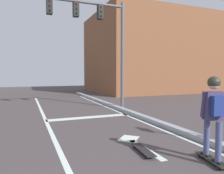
# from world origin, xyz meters

# --- Properties ---
(lane_line_center) EXTENTS (0.12, 20.00, 0.01)m
(lane_line_center) POSITION_xyz_m (-0.42, 6.00, 0.00)
(lane_line_center) COLOR silver
(lane_line_center) RESTS_ON ground
(lane_line_curbside) EXTENTS (0.12, 20.00, 0.01)m
(lane_line_curbside) POSITION_xyz_m (2.72, 6.00, 0.00)
(lane_line_curbside) COLOR silver
(lane_line_curbside) RESTS_ON ground
(stop_bar) EXTENTS (3.29, 0.40, 0.01)m
(stop_bar) POSITION_xyz_m (1.23, 8.32, 0.00)
(stop_bar) COLOR silver
(stop_bar) RESTS_ON ground
(lane_arrow_stem) EXTENTS (0.16, 1.40, 0.01)m
(lane_arrow_stem) POSITION_xyz_m (1.39, 4.44, 0.00)
(lane_arrow_stem) COLOR silver
(lane_arrow_stem) RESTS_ON ground
(lane_arrow_head) EXTENTS (0.71, 0.71, 0.01)m
(lane_arrow_head) POSITION_xyz_m (1.39, 5.29, 0.00)
(lane_arrow_head) COLOR silver
(lane_arrow_head) RESTS_ON ground
(curb_strip) EXTENTS (0.24, 24.00, 0.14)m
(curb_strip) POSITION_xyz_m (2.97, 6.00, 0.07)
(curb_strip) COLOR #96989D
(curb_strip) RESTS_ON ground
(skateboard) EXTENTS (0.37, 0.84, 0.08)m
(skateboard) POSITION_xyz_m (2.17, 3.34, 0.07)
(skateboard) COLOR black
(skateboard) RESTS_ON ground
(skater) EXTENTS (0.43, 0.60, 1.57)m
(skater) POSITION_xyz_m (2.17, 3.32, 1.06)
(skater) COLOR #454B76
(skater) RESTS_ON skateboard
(spare_skateboard) EXTENTS (0.29, 0.89, 0.08)m
(spare_skateboard) POSITION_xyz_m (1.23, 4.28, 0.06)
(spare_skateboard) COLOR black
(spare_skateboard) RESTS_ON ground
(traffic_signal_mast) EXTENTS (4.56, 0.34, 5.05)m
(traffic_signal_mast) POSITION_xyz_m (1.95, 9.81, 3.78)
(traffic_signal_mast) COLOR #535456
(traffic_signal_mast) RESTS_ON ground
(building_block) EXTENTS (11.26, 8.78, 7.10)m
(building_block) POSITION_xyz_m (10.50, 18.61, 3.55)
(building_block) COLOR brown
(building_block) RESTS_ON ground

